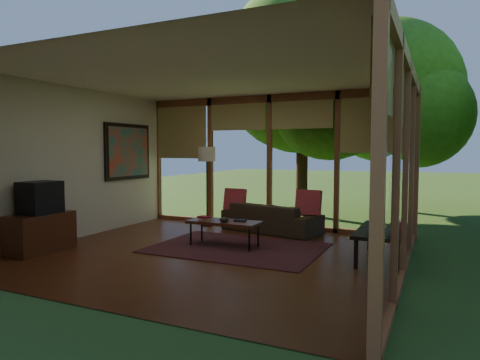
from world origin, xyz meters
The scene contains 25 objects.
floor centered at (0.00, 0.00, 0.00)m, with size 5.50×5.50×0.00m, color #602E19.
ceiling centered at (0.00, 0.00, 2.70)m, with size 5.50×5.50×0.00m, color white.
wall_left centered at (-2.75, 0.00, 1.35)m, with size 0.04×5.00×2.70m, color beige.
wall_front centered at (0.00, -2.50, 1.35)m, with size 5.50×0.04×2.70m, color beige.
window_wall_back centered at (0.00, 2.50, 1.35)m, with size 5.50×0.12×2.70m, color brown.
window_wall_right centered at (2.75, 0.00, 1.35)m, with size 0.12×5.00×2.70m, color brown.
tree_nw centered at (0.09, 4.51, 3.52)m, with size 4.05×4.05×5.55m.
tree_ne centered at (1.87, 6.34, 3.12)m, with size 3.74×3.74×4.99m.
rug centered at (0.21, 0.49, 0.01)m, with size 2.68×1.90×0.01m, color maroon.
sofa centered at (0.23, 2.00, 0.28)m, with size 1.92×0.75×0.56m, color #362A1B.
pillow_left centered at (-0.52, 1.95, 0.59)m, with size 0.43×0.14×0.43m, color maroon.
pillow_right centered at (0.98, 1.95, 0.61)m, with size 0.46×0.15×0.46m, color maroon.
ct_book_lower centered at (-0.38, 0.48, 0.44)m, with size 0.18×0.14×0.03m, color beige.
ct_book_upper centered at (-0.38, 0.48, 0.47)m, with size 0.19×0.14×0.03m, color maroon.
ct_book_side centered at (0.22, 0.61, 0.44)m, with size 0.18×0.14×0.03m, color black.
ct_bowl centered at (0.02, 0.43, 0.46)m, with size 0.16×0.16×0.07m, color black.
media_cabinet centered at (-2.47, -1.01, 0.30)m, with size 0.50×1.00×0.60m, color #542916.
television centered at (-2.45, -1.01, 0.85)m, with size 0.45×0.55×0.50m, color black.
console_book_a centered at (2.40, 0.28, 0.49)m, with size 0.21×0.15×0.07m, color #2E5042.
console_book_b centered at (2.40, 0.73, 0.50)m, with size 0.22×0.16×0.10m, color maroon.
console_book_c centered at (2.40, 1.13, 0.49)m, with size 0.24×0.18×0.07m, color beige.
floor_lamp centered at (-1.25, 2.12, 1.41)m, with size 0.36×0.36×1.65m.
coffee_table centered at (-0.03, 0.53, 0.39)m, with size 1.20×0.50×0.43m.
side_console centered at (2.40, 0.68, 0.41)m, with size 0.60×1.40×0.46m.
wall_painting centered at (-2.71, 1.40, 1.55)m, with size 0.06×1.35×1.15m.
Camera 1 is at (3.14, -5.65, 1.58)m, focal length 32.00 mm.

